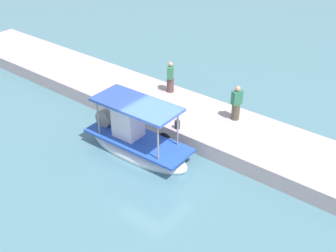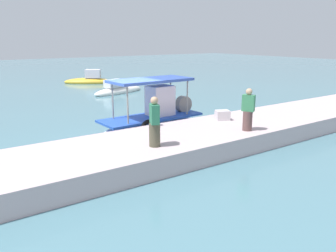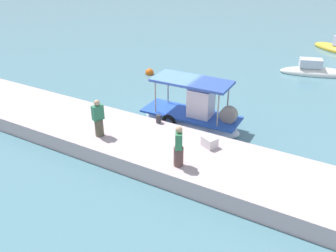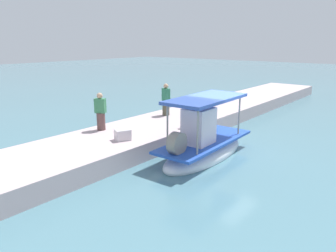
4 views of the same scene
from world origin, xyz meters
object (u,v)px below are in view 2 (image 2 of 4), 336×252
object	(u,v)px
mooring_bollard	(156,121)
moored_boat_near	(89,81)
fisherman_by_crate	(248,112)
moored_boat_mid	(118,90)
fisherman_near_bollard	(155,124)
cargo_crate	(222,115)
main_fishing_boat	(153,120)

from	to	relation	value
mooring_bollard	moored_boat_near	distance (m)	20.52
mooring_bollard	moored_boat_near	world-z (taller)	moored_boat_near
fisherman_by_crate	moored_boat_mid	bearing A→B (deg)	81.44
fisherman_near_bollard	moored_boat_mid	distance (m)	16.44
cargo_crate	fisherman_near_bollard	bearing A→B (deg)	-161.52
fisherman_by_crate	mooring_bollard	world-z (taller)	fisherman_by_crate
main_fishing_boat	moored_boat_mid	world-z (taller)	main_fishing_boat
moored_boat_near	moored_boat_mid	distance (m)	7.02
mooring_bollard	moored_boat_mid	distance (m)	13.69
main_fishing_boat	cargo_crate	world-z (taller)	main_fishing_boat
cargo_crate	moored_boat_near	size ratio (longest dim) A/B	0.12
moored_boat_near	moored_boat_mid	xyz separation A→B (m)	(-0.54, -7.00, -0.04)
fisherman_near_bollard	mooring_bollard	bearing A→B (deg)	55.77
fisherman_by_crate	moored_boat_mid	distance (m)	15.67
main_fishing_boat	fisherman_by_crate	size ratio (longest dim) A/B	3.10
mooring_bollard	fisherman_near_bollard	bearing A→B (deg)	-124.23
moored_boat_near	fisherman_near_bollard	bearing A→B (deg)	-107.33
mooring_bollard	moored_boat_near	size ratio (longest dim) A/B	0.08
main_fishing_boat	fisherman_by_crate	bearing A→B (deg)	-70.22
mooring_bollard	cargo_crate	distance (m)	3.02
fisherman_by_crate	mooring_bollard	xyz separation A→B (m)	(-2.47, 2.64, -0.55)
fisherman_near_bollard	mooring_bollard	distance (m)	2.84
fisherman_by_crate	moored_boat_mid	size ratio (longest dim) A/B	0.33
mooring_bollard	moored_boat_mid	bearing A→B (deg)	69.47
cargo_crate	moored_boat_mid	world-z (taller)	cargo_crate
fisherman_by_crate	cargo_crate	bearing A→B (deg)	76.50
moored_boat_near	mooring_bollard	bearing A→B (deg)	-105.07
main_fishing_boat	fisherman_near_bollard	size ratio (longest dim) A/B	3.05
fisherman_by_crate	moored_boat_near	world-z (taller)	fisherman_by_crate
main_fishing_boat	mooring_bollard	distance (m)	1.96
mooring_bollard	moored_boat_mid	xyz separation A→B (m)	(4.79, 12.81, -0.70)
main_fishing_boat	fisherman_by_crate	xyz separation A→B (m)	(1.55, -4.32, 0.97)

